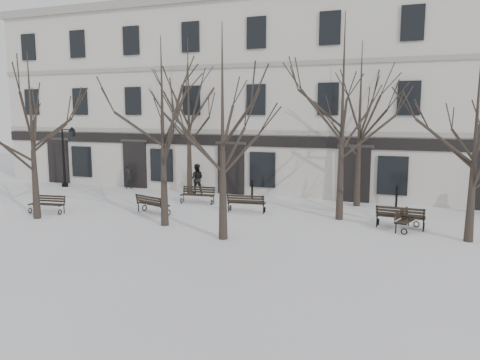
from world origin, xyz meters
The scene contains 20 objects.
ground centered at (0.00, 0.00, 0.00)m, with size 100.00×100.00×0.00m, color white.
building centered at (0.00, 12.96, 5.52)m, with size 40.40×10.20×11.40m.
tree_0 centered at (-9.25, -1.06, 4.56)m, with size 5.10×5.10×7.29m.
tree_1 centered at (-3.25, -0.18, 4.83)m, with size 5.41×5.41×7.73m.
tree_2 centered at (-0.13, -1.29, 4.92)m, with size 5.51×5.51×7.87m.
tree_3 centered at (8.43, 1.57, 4.33)m, with size 4.85×4.85×6.93m.
tree_4 centered at (-5.65, 6.87, 5.50)m, with size 6.16×6.16×8.80m.
tree_5 centered at (3.78, 6.89, 5.09)m, with size 5.70×5.70×8.14m.
tree_6 centered at (3.42, 3.54, 5.57)m, with size 6.24×6.24×8.91m.
bench_0 centered at (-9.63, 0.00, 0.45)m, with size 1.72×0.83×0.83m.
bench_1 centered at (-4.92, 1.54, 0.49)m, with size 1.88×1.18×0.90m.
bench_2 centered at (6.01, 2.69, 0.52)m, with size 1.94×0.83×0.95m.
bench_3 centered at (-4.06, 4.65, 0.48)m, with size 1.80×0.84×0.88m.
bench_4 centered at (-0.90, 3.38, 0.49)m, with size 1.84×0.87×0.89m.
bench_5 centered at (6.20, 2.54, 0.44)m, with size 1.02×1.71×0.82m.
lamp_post centered at (-14.16, 6.64, 2.20)m, with size 1.19×0.44×3.81m.
bollard_a centered at (-1.86, 6.94, 0.55)m, with size 0.13×0.13×1.03m.
bollard_b centered at (5.66, 7.36, 0.57)m, with size 0.14×0.14×1.06m.
pedestrian_a centered at (-10.15, 7.45, 0.00)m, with size 0.57×0.37×1.56m, color black.
pedestrian_b centered at (-5.47, 7.40, 0.00)m, with size 0.84×0.66×1.73m, color black.
Camera 1 is at (6.49, -16.98, 4.69)m, focal length 35.00 mm.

